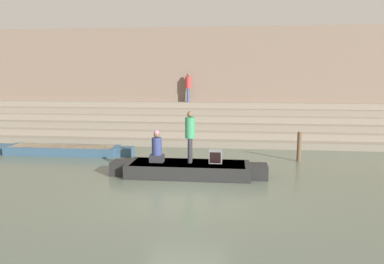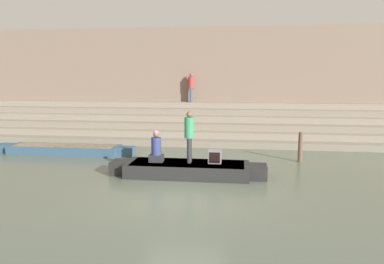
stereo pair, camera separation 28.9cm
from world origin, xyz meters
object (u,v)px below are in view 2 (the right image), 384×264
(mooring_post, at_px, (300,147))
(person_on_steps, at_px, (191,86))
(tv_set, at_px, (215,156))
(person_rowing, at_px, (156,149))
(rowboat_main, at_px, (187,169))
(moored_boat_shore, at_px, (65,149))
(person_standing, at_px, (189,133))

(mooring_post, bearing_deg, person_on_steps, 129.16)
(tv_set, bearing_deg, person_rowing, -170.98)
(person_rowing, bearing_deg, rowboat_main, -13.02)
(tv_set, xyz_separation_m, mooring_post, (3.26, 2.58, -0.09))
(rowboat_main, relative_size, mooring_post, 4.49)
(person_rowing, bearing_deg, moored_boat_shore, 137.73)
(mooring_post, relative_size, person_on_steps, 0.72)
(moored_boat_shore, bearing_deg, person_rowing, -28.40)
(tv_set, xyz_separation_m, person_on_steps, (-2.05, 9.10, 2.17))
(person_rowing, height_order, tv_set, person_rowing)
(moored_boat_shore, distance_m, mooring_post, 10.17)
(person_standing, distance_m, person_on_steps, 9.31)
(moored_boat_shore, xyz_separation_m, mooring_post, (10.16, -0.25, 0.40))
(person_standing, height_order, tv_set, person_standing)
(person_rowing, distance_m, mooring_post, 5.95)
(moored_boat_shore, height_order, mooring_post, mooring_post)
(person_rowing, bearing_deg, person_standing, -8.13)
(person_standing, bearing_deg, moored_boat_shore, 161.31)
(tv_set, distance_m, person_on_steps, 9.58)
(moored_boat_shore, relative_size, person_on_steps, 3.79)
(person_rowing, height_order, mooring_post, person_rowing)
(person_standing, distance_m, person_rowing, 1.30)
(moored_boat_shore, bearing_deg, tv_set, -19.59)
(rowboat_main, height_order, person_rowing, person_rowing)
(rowboat_main, relative_size, person_rowing, 4.83)
(person_standing, relative_size, person_on_steps, 1.06)
(person_standing, height_order, person_on_steps, person_on_steps)
(person_on_steps, bearing_deg, person_standing, 123.99)
(person_standing, bearing_deg, person_on_steps, 104.12)
(person_standing, xyz_separation_m, person_on_steps, (-1.17, 9.14, 1.37))
(mooring_post, distance_m, person_on_steps, 8.71)
(rowboat_main, xyz_separation_m, mooring_post, (4.20, 2.72, 0.35))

